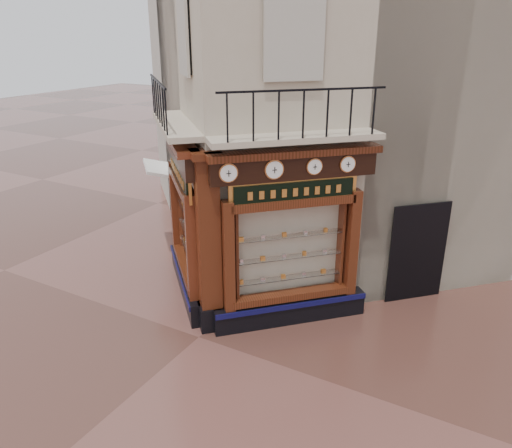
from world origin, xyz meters
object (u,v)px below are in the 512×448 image
Objects in this scene: corner_pilaster at (209,246)px; clock_d at (348,164)px; clock_c at (314,167)px; clock_a at (228,173)px; signboard_left at (180,173)px; signboard_right at (294,191)px; awning at (168,251)px; clock_b at (274,170)px.

corner_pilaster is 11.48× the size of clock_d.
corner_pilaster is 11.67× the size of clock_c.
clock_c is at bearing -0.00° from clock_a.
clock_d is (0.51, 0.51, 0.00)m from clock_c.
signboard_right is (2.92, 0.00, 0.00)m from signboard_left.
clock_d is 6.83m from awning.
corner_pilaster is 10.52× the size of clock_a.
clock_d is 0.16× the size of signboard_left.
awning is (-5.71, 0.98, -3.62)m from clock_d.
clock_d is at bearing 0.00° from clock_a.
corner_pilaster is 2.15m from clock_b.
awning is (-4.60, 2.09, -3.62)m from clock_b.
clock_d is at bearing -8.53° from corner_pilaster.
clock_d is (1.11, 1.11, 0.00)m from clock_b.
signboard_left is at bearing 100.25° from corner_pilaster.
clock_c is at bearing -0.00° from clock_b.
clock_b is 2.75m from signboard_left.
clock_b is at bearing 180.00° from clock_c.
awning is at bearing 96.63° from corner_pilaster.
clock_c is 0.15× the size of signboard_left.
awning is 6.00m from signboard_right.
clock_a is 0.95× the size of clock_b.
signboard_right reaches higher than awning.
clock_b reaches higher than signboard_right.
clock_b is 1.16× the size of clock_c.
corner_pilaster is 2.12m from signboard_right.
clock_c is 0.65m from signboard_right.
clock_d is at bearing 0.00° from clock_b.
clock_c is at bearing -11.39° from corner_pilaster.
awning is 0.78× the size of signboard_right.
clock_b is (1.20, 0.60, 1.67)m from corner_pilaster.
awning is at bearing 110.58° from clock_b.
clock_c is (1.25, 1.25, -0.00)m from clock_a.
clock_d is 1.22m from signboard_right.
clock_b is at bearing -18.51° from corner_pilaster.
clock_d is 0.17× the size of signboard_right.
signboard_right is (1.46, 1.01, 1.15)m from corner_pilaster.
signboard_right is (-0.85, -0.70, -0.52)m from clock_d.
awning is at bearing 118.99° from clock_c.
signboard_right is at bearing -135.00° from signboard_left.
clock_a reaches higher than signboard_left.
clock_b is 0.25× the size of awning.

